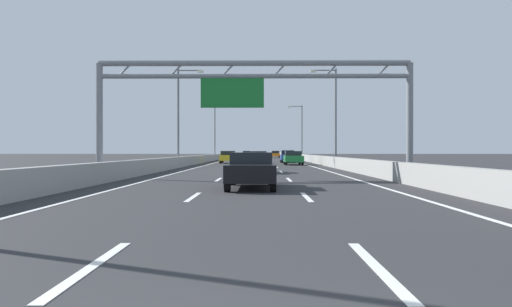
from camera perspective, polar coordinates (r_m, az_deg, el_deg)
The scene contains 53 objects.
ground_plane at distance 102.43m, azimuth 0.33°, elevation -0.51°, with size 260.00×260.00×0.00m, color #2D2D30.
lane_dash_left_0 at distance 6.46m, azimuth -19.28°, elevation -12.81°, with size 0.16×3.00×0.01m, color white.
lane_dash_left_1 at distance 15.14m, azimuth -7.61°, elevation -5.24°, with size 0.16×3.00×0.01m, color white.
lane_dash_left_2 at distance 24.05m, azimuth -4.57°, elevation -3.17°, with size 0.16×3.00×0.01m, color white.
lane_dash_left_3 at distance 33.02m, azimuth -3.19°, elevation -2.23°, with size 0.16×3.00×0.01m, color white.
lane_dash_left_4 at distance 41.99m, azimuth -2.39°, elevation -1.68°, with size 0.16×3.00×0.01m, color white.
lane_dash_left_5 at distance 50.98m, azimuth -1.88°, elevation -1.33°, with size 0.16×3.00×0.01m, color white.
lane_dash_left_6 at distance 59.97m, azimuth -1.52°, elevation -1.08°, with size 0.16×3.00×0.01m, color white.
lane_dash_left_7 at distance 68.96m, azimuth -1.25°, elevation -0.90°, with size 0.16×3.00×0.01m, color white.
lane_dash_left_8 at distance 77.96m, azimuth -1.05°, elevation -0.76°, with size 0.16×3.00×0.01m, color white.
lane_dash_left_9 at distance 86.95m, azimuth -0.89°, elevation -0.65°, with size 0.16×3.00×0.01m, color white.
lane_dash_left_10 at distance 95.95m, azimuth -0.75°, elevation -0.56°, with size 0.16×3.00×0.01m, color white.
lane_dash_left_11 at distance 104.95m, azimuth -0.65°, elevation -0.48°, with size 0.16×3.00×0.01m, color white.
lane_dash_left_12 at distance 113.94m, azimuth -0.55°, elevation -0.42°, with size 0.16×3.00×0.01m, color white.
lane_dash_left_13 at distance 122.94m, azimuth -0.48°, elevation -0.37°, with size 0.16×3.00×0.01m, color white.
lane_dash_left_14 at distance 131.94m, azimuth -0.41°, elevation -0.32°, with size 0.16×3.00×0.01m, color white.
lane_dash_left_15 at distance 140.94m, azimuth -0.35°, elevation -0.28°, with size 0.16×3.00×0.01m, color white.
lane_dash_left_16 at distance 149.94m, azimuth -0.30°, elevation -0.24°, with size 0.16×3.00×0.01m, color white.
lane_dash_left_17 at distance 158.94m, azimuth -0.25°, elevation -0.21°, with size 0.16×3.00×0.01m, color white.
lane_dash_right_0 at distance 6.27m, azimuth 14.44°, elevation -13.20°, with size 0.16×3.00×0.01m, color white.
lane_dash_right_1 at distance 15.06m, azimuth 6.14°, elevation -5.27°, with size 0.16×3.00×0.01m, color white.
lane_dash_right_2 at distance 24.00m, azimuth 4.03°, elevation -3.18°, with size 0.16×3.00×0.01m, color white.
lane_dash_right_3 at distance 32.98m, azimuth 3.07°, elevation -2.23°, with size 0.16×3.00×0.01m, color white.
lane_dash_right_4 at distance 41.97m, azimuth 2.52°, elevation -1.68°, with size 0.16×3.00×0.01m, color white.
lane_dash_right_5 at distance 50.96m, azimuth 2.17°, elevation -1.33°, with size 0.16×3.00×0.01m, color white.
lane_dash_right_6 at distance 59.95m, azimuth 1.92°, elevation -1.08°, with size 0.16×3.00×0.01m, color white.
lane_dash_right_7 at distance 68.95m, azimuth 1.74°, elevation -0.90°, with size 0.16×3.00×0.01m, color white.
lane_dash_right_8 at distance 77.94m, azimuth 1.60°, elevation -0.76°, with size 0.16×3.00×0.01m, color white.
lane_dash_right_9 at distance 86.94m, azimuth 1.49°, elevation -0.65°, with size 0.16×3.00×0.01m, color white.
lane_dash_right_10 at distance 95.94m, azimuth 1.40°, elevation -0.56°, with size 0.16×3.00×0.01m, color white.
lane_dash_right_11 at distance 104.94m, azimuth 1.32°, elevation -0.48°, with size 0.16×3.00×0.01m, color white.
lane_dash_right_12 at distance 113.93m, azimuth 1.26°, elevation -0.42°, with size 0.16×3.00×0.01m, color white.
lane_dash_right_13 at distance 122.93m, azimuth 1.20°, elevation -0.37°, with size 0.16×3.00×0.01m, color white.
lane_dash_right_14 at distance 131.93m, azimuth 1.16°, elevation -0.32°, with size 0.16×3.00×0.01m, color white.
lane_dash_right_15 at distance 140.93m, azimuth 1.12°, elevation -0.28°, with size 0.16×3.00×0.01m, color white.
lane_dash_right_16 at distance 149.93m, azimuth 1.08°, elevation -0.24°, with size 0.16×3.00×0.01m, color white.
lane_dash_right_17 at distance 158.93m, azimuth 1.05°, elevation -0.21°, with size 0.16×3.00×0.01m, color white.
edge_line_left at distance 90.60m, azimuth -3.01°, elevation -0.61°, with size 0.16×176.00×0.01m, color white.
edge_line_right at distance 90.56m, azimuth 3.63°, elevation -0.61°, with size 0.16×176.00×0.01m, color white.
barrier_left at distance 112.65m, azimuth -3.16°, elevation -0.19°, with size 0.45×220.00×0.95m.
barrier_right at distance 112.61m, azimuth 3.86°, elevation -0.19°, with size 0.45×220.00×0.95m.
sign_gantry at distance 25.54m, azimuth -0.57°, elevation 7.97°, with size 17.08×0.36×6.36m.
streetlamp_left_mid at distance 46.76m, azimuth -9.12°, elevation 5.13°, with size 2.58×0.28×9.50m.
streetlamp_right_mid at distance 46.65m, azimuth 9.35°, elevation 5.14°, with size 2.58×0.28×9.50m.
streetlamp_left_far at distance 83.56m, azimuth -4.84°, elevation 3.01°, with size 2.58×0.28×9.50m.
streetlamp_right_far at distance 83.50m, azimuth 5.43°, elevation 3.01°, with size 2.58×0.28×9.50m.
yellow_car at distance 56.21m, azimuth -3.36°, elevation -0.41°, with size 1.89×4.18×1.46m.
blue_car at distance 59.08m, azimuth 3.85°, elevation -0.36°, with size 1.73×4.19×1.55m.
green_car at distance 49.82m, azimuth 4.53°, elevation -0.51°, with size 1.88×4.59×1.45m.
white_car at distance 31.81m, azimuth -0.16°, elevation -0.97°, with size 1.79×4.11×1.46m.
orange_car at distance 104.11m, azimuth 2.37°, elevation -0.07°, with size 1.87×4.17×1.49m.
black_car at distance 18.62m, azimuth -0.59°, elevation -1.97°, with size 1.85×4.59×1.41m.
silver_car at distance 130.15m, azimuth -1.17°, elevation 0.00°, with size 1.79×4.54×1.48m.
Camera 1 is at (0.33, -2.41, 1.47)m, focal length 33.02 mm.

